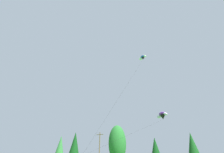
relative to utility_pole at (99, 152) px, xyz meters
The scene contains 8 objects.
treeline_tree_a 21.54m from the utility_pole, 159.44° to the left, with size 4.34×4.34×12.44m.
treeline_tree_b 12.01m from the utility_pole, 161.24° to the left, with size 4.39×4.39×12.69m.
treeline_tree_c 9.79m from the utility_pole, 77.97° to the left, with size 5.81×5.81×14.85m.
treeline_tree_d 16.13m from the utility_pole, 25.29° to the left, with size 3.78×3.78×9.92m.
treeline_tree_e 25.38m from the utility_pole, 14.93° to the left, with size 3.94×3.94×10.64m.
utility_pole is the anchor object (origin of this frame).
parafoil_kite_high_purple 23.34m from the utility_pole, 29.27° to the right, with size 14.56×18.67×10.73m.
parafoil_kite_mid_blue_white 29.27m from the utility_pole, 39.81° to the right, with size 7.57×14.96×22.90m.
Camera 1 is at (11.15, 0.87, 2.56)m, focal length 26.96 mm.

